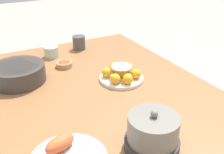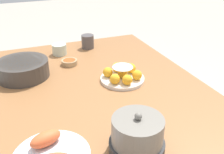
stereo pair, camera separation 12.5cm
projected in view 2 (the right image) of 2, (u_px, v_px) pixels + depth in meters
dining_table at (101, 104)px, 1.28m from camera, size 1.37×0.98×0.72m
cake_plate at (122, 75)px, 1.30m from camera, size 0.22×0.22×0.08m
serving_bowl at (23, 68)px, 1.33m from camera, size 0.26×0.26×0.09m
sauce_bowl at (69, 62)px, 1.47m from camera, size 0.09×0.09×0.03m
seafood_platter at (50, 153)px, 0.83m from camera, size 0.25×0.25×0.06m
cup_near at (88, 42)px, 1.69m from camera, size 0.08×0.08×0.09m
cup_far at (59, 49)px, 1.60m from camera, size 0.09×0.09×0.07m
warming_pot at (137, 136)px, 0.84m from camera, size 0.18×0.18×0.15m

